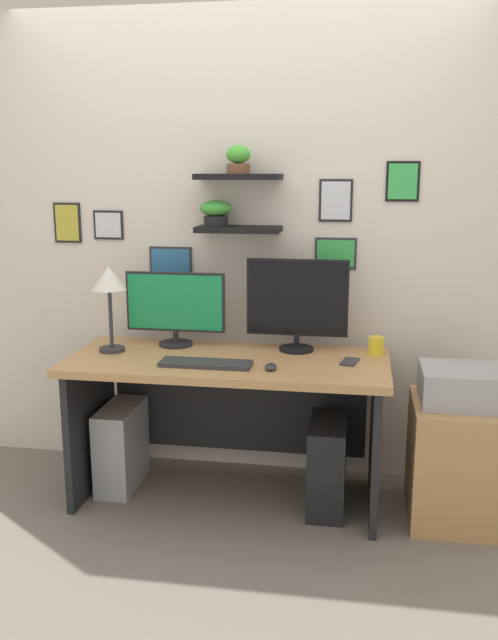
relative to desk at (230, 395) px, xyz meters
The scene contains 14 objects.
ground_plane 0.54m from the desk, 90.00° to the right, with size 8.00×8.00×0.00m, color #70665B.
back_wall_assembly 0.90m from the desk, 90.15° to the left, with size 4.40×0.24×2.70m.
desk is the anchor object (origin of this frame).
monitor_left 0.56m from the desk, 153.21° to the left, with size 0.53×0.18×0.39m.
monitor_right 0.59m from the desk, 26.81° to the left, with size 0.52×0.18×0.48m.
keyboard 0.30m from the desk, 112.06° to the right, with size 0.44×0.14×0.02m, color #2D2D33.
computer_mouse 0.39m from the desk, 42.01° to the right, with size 0.06×0.09×0.03m, color #2D2D33.
desk_lamp 0.83m from the desk, behind, with size 0.17×0.17×0.44m.
cell_phone 0.64m from the desk, ahead, with size 0.07×0.14×0.01m, color #2D2D33.
coffee_mug 0.79m from the desk, 11.37° to the left, with size 0.08×0.08×0.09m, color yellow.
drawer_cabinet 1.16m from the desk, ahead, with size 0.44×0.50×0.59m, color tan.
printer 1.14m from the desk, ahead, with size 0.38×0.34×0.17m, color #9E9EA3.
computer_tower_left 0.67m from the desk, behind, with size 0.18×0.40×0.45m, color #99999E.
computer_tower_right 0.60m from the desk, ahead, with size 0.18×0.40×0.45m, color black.
Camera 1 is at (0.63, -3.17, 1.66)m, focal length 37.92 mm.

